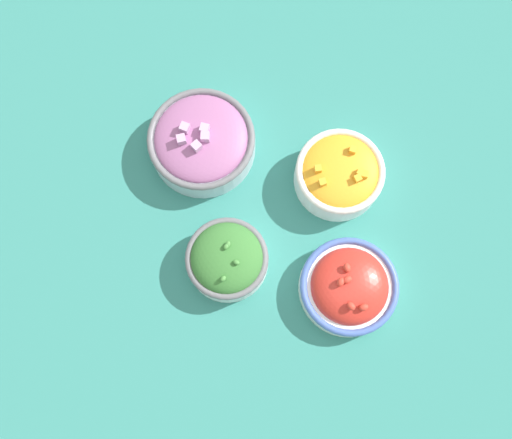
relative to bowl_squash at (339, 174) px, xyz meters
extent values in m
plane|color=#337F75|center=(-0.08, -0.14, -0.04)|extent=(3.00, 3.00, 0.00)
cylinder|color=white|center=(0.00, 0.00, -0.01)|extent=(0.16, 0.16, 0.05)
torus|color=silver|center=(0.00, 0.00, 0.02)|extent=(0.16, 0.16, 0.01)
ellipsoid|color=orange|center=(0.00, 0.00, 0.02)|extent=(0.13, 0.13, 0.03)
cube|color=#F4A828|center=(-0.02, -0.04, 0.03)|extent=(0.02, 0.02, 0.01)
cube|color=#F4A828|center=(0.00, 0.04, 0.03)|extent=(0.01, 0.01, 0.01)
cube|color=#F4A828|center=(0.03, 0.00, 0.03)|extent=(0.02, 0.02, 0.01)
cube|color=#F4A828|center=(-0.03, -0.02, 0.03)|extent=(0.02, 0.02, 0.01)
cube|color=#F4A828|center=(0.03, 0.01, 0.03)|extent=(0.01, 0.01, 0.01)
cube|color=#F4A828|center=(0.04, 0.01, 0.03)|extent=(0.01, 0.01, 0.01)
cylinder|color=white|center=(-0.09, -0.23, -0.01)|extent=(0.14, 0.14, 0.05)
torus|color=slate|center=(-0.09, -0.23, 0.01)|extent=(0.14, 0.14, 0.01)
ellipsoid|color=#387533|center=(-0.09, -0.23, 0.01)|extent=(0.12, 0.12, 0.06)
ellipsoid|color=#47893D|center=(-0.07, -0.27, 0.04)|extent=(0.01, 0.01, 0.01)
ellipsoid|color=#47893D|center=(-0.10, -0.21, 0.04)|extent=(0.01, 0.01, 0.01)
ellipsoid|color=#47893D|center=(-0.07, -0.23, 0.04)|extent=(0.01, 0.01, 0.01)
ellipsoid|color=#47893D|center=(-0.10, -0.22, 0.04)|extent=(0.01, 0.01, 0.01)
cylinder|color=#B2C1CC|center=(-0.24, -0.07, -0.01)|extent=(0.19, 0.19, 0.05)
torus|color=slate|center=(-0.24, -0.07, 0.01)|extent=(0.19, 0.19, 0.01)
ellipsoid|color=#9E5B8E|center=(-0.24, -0.07, 0.01)|extent=(0.17, 0.17, 0.04)
cube|color=#C699C1|center=(-0.27, -0.08, 0.04)|extent=(0.02, 0.02, 0.01)
cube|color=#C699C1|center=(-0.26, -0.10, 0.04)|extent=(0.02, 0.02, 0.01)
cube|color=#C699C1|center=(-0.23, -0.07, 0.04)|extent=(0.02, 0.02, 0.01)
cube|color=#C699C1|center=(-0.23, -0.10, 0.04)|extent=(0.02, 0.02, 0.01)
cube|color=#C699C1|center=(-0.24, -0.06, 0.04)|extent=(0.02, 0.02, 0.01)
cylinder|color=white|center=(0.11, -0.16, -0.02)|extent=(0.17, 0.17, 0.04)
torus|color=#4766B7|center=(0.11, -0.16, 0.00)|extent=(0.17, 0.17, 0.01)
ellipsoid|color=red|center=(0.11, -0.16, 0.00)|extent=(0.13, 0.13, 0.06)
ellipsoid|color=red|center=(0.10, -0.16, 0.03)|extent=(0.02, 0.02, 0.01)
ellipsoid|color=red|center=(0.15, -0.19, 0.03)|extent=(0.02, 0.02, 0.01)
ellipsoid|color=red|center=(0.09, -0.17, 0.03)|extent=(0.01, 0.02, 0.01)
ellipsoid|color=red|center=(0.13, -0.20, 0.03)|extent=(0.02, 0.02, 0.01)
ellipsoid|color=red|center=(0.09, -0.15, 0.03)|extent=(0.02, 0.02, 0.01)
camera|label=1|loc=(0.04, -0.34, 0.95)|focal=40.00mm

